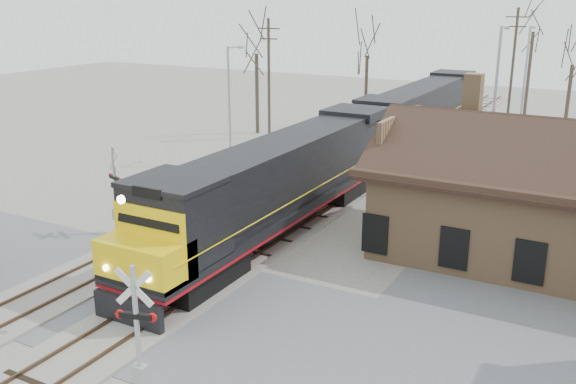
% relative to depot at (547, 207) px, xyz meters
% --- Properties ---
extents(ground, '(140.00, 140.00, 0.00)m').
position_rel_depot_xyz_m(ground, '(-11.99, -12.00, -2.41)').
color(ground, '#A8A297').
rests_on(ground, ground).
extents(road, '(60.00, 9.00, 0.03)m').
position_rel_depot_xyz_m(road, '(-11.99, -12.00, -2.39)').
color(road, '#5E5E62').
rests_on(road, ground).
extents(track_main, '(3.40, 90.00, 0.24)m').
position_rel_depot_xyz_m(track_main, '(-11.99, 3.00, -2.34)').
color(track_main, '#A8A297').
rests_on(track_main, ground).
extents(track_siding, '(3.40, 90.00, 0.24)m').
position_rel_depot_xyz_m(track_siding, '(-16.49, 3.00, -2.34)').
color(track_siding, '#A8A297').
rests_on(track_siding, ground).
extents(depot, '(15.20, 9.31, 7.90)m').
position_rel_depot_xyz_m(depot, '(0.00, 0.00, 0.00)').
color(depot, '#A07753').
rests_on(depot, ground).
extents(locomotive_lead, '(3.27, 21.91, 4.87)m').
position_rel_depot_xyz_m(locomotive_lead, '(-11.99, -3.57, 0.15)').
color(locomotive_lead, black).
rests_on(locomotive_lead, ground).
extents(locomotive_trailing, '(3.27, 21.91, 4.61)m').
position_rel_depot_xyz_m(locomotive_trailing, '(-11.99, 18.62, 0.15)').
color(locomotive_trailing, black).
rests_on(locomotive_trailing, ground).
extents(crossbuck_near, '(1.21, 0.43, 4.34)m').
position_rel_depot_xyz_m(crossbuck_near, '(-8.56, -17.07, -0.39)').
color(crossbuck_near, '#A5A8AD').
rests_on(crossbuck_near, ground).
extents(crossbuck_far, '(1.19, 0.55, 4.40)m').
position_rel_depot_xyz_m(crossbuck_far, '(-19.00, -6.82, -0.36)').
color(crossbuck_far, '#A5A8AD').
rests_on(crossbuck_far, ground).
extents(streetlight_a, '(0.25, 2.04, 8.11)m').
position_rel_depot_xyz_m(streetlight_a, '(-21.85, 7.66, 2.18)').
color(streetlight_a, '#A5A8AD').
rests_on(streetlight_a, ground).
extents(streetlight_b, '(0.25, 2.04, 9.74)m').
position_rel_depot_xyz_m(streetlight_b, '(-4.43, 9.22, 3.01)').
color(streetlight_b, '#A5A8AD').
rests_on(streetlight_b, ground).
extents(streetlight_c, '(0.25, 2.04, 9.14)m').
position_rel_depot_xyz_m(streetlight_c, '(-5.22, 24.50, 2.70)').
color(streetlight_c, '#A5A8AD').
rests_on(streetlight_c, ground).
extents(utility_pole_a, '(2.00, 0.24, 9.67)m').
position_rel_depot_xyz_m(utility_pole_a, '(-23.71, 16.08, 2.65)').
color(utility_pole_a, '#382D23').
rests_on(utility_pole_a, ground).
extents(utility_pole_b, '(2.00, 0.24, 10.40)m').
position_rel_depot_xyz_m(utility_pole_b, '(-7.31, 30.66, 3.02)').
color(utility_pole_b, '#382D23').
rests_on(utility_pole_b, ground).
extents(tree_a, '(4.48, 4.48, 10.99)m').
position_rel_depot_xyz_m(tree_a, '(-25.68, 17.42, 5.42)').
color(tree_a, '#382D23').
rests_on(tree_a, ground).
extents(tree_b, '(4.17, 4.17, 10.21)m').
position_rel_depot_xyz_m(tree_b, '(-18.87, 25.13, 4.86)').
color(tree_b, '#382D23').
rests_on(tree_b, ground).
extents(tree_c, '(5.37, 5.37, 13.15)m').
position_rel_depot_xyz_m(tree_c, '(-6.94, 37.73, 6.97)').
color(tree_c, '#382D23').
rests_on(tree_c, ground).
extents(tree_d, '(3.89, 3.89, 9.52)m').
position_rel_depot_xyz_m(tree_d, '(-2.39, 29.94, 4.37)').
color(tree_d, '#382D23').
rests_on(tree_d, ground).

